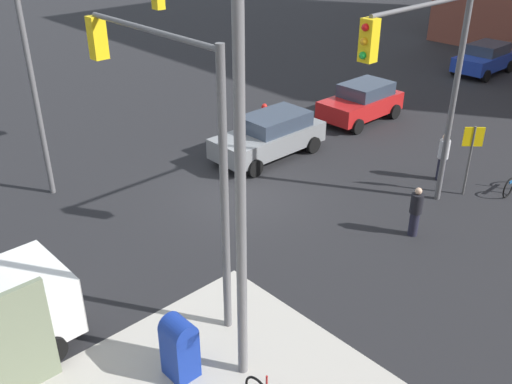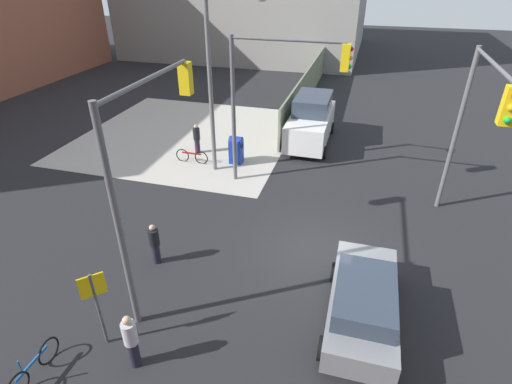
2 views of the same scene
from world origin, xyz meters
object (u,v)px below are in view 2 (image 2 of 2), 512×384
Objects in this scene: traffic_signal_ne_corner at (275,86)px; coupe_gray at (363,302)px; traffic_signal_se_corner at (475,117)px; bicycle_leaning_on_fence at (192,156)px; van_white_delivery at (311,121)px; pedestrian_crossing at (197,138)px; street_lamp_corner at (217,74)px; bicycle_at_crosswalk at (34,368)px; pedestrian_waiting at (131,340)px; traffic_signal_nw_corner at (148,150)px; mailbox_blue at (236,149)px; pedestrian_walking_north at (155,243)px.

coupe_gray is (-7.37, -4.33, -3.75)m from traffic_signal_ne_corner.
traffic_signal_se_corner is 7.19m from coupe_gray.
van_white_delivery is at bearing -51.31° from bicycle_leaning_on_fence.
traffic_signal_se_corner is 13.18m from pedestrian_crossing.
street_lamp_corner is 4.57× the size of bicycle_at_crosswalk.
bicycle_at_crosswalk is at bearing 117.13° from coupe_gray.
traffic_signal_se_corner is 12.36m from pedestrian_waiting.
bicycle_at_crosswalk is at bearing 160.11° from traffic_signal_nw_corner.
pedestrian_waiting is at bearing 118.15° from coupe_gray.
pedestrian_waiting is (-12.00, -1.20, 0.12)m from mailbox_blue.
pedestrian_waiting is at bearing -174.29° from mailbox_blue.
pedestrian_waiting is at bearing -163.41° from bicycle_leaning_on_fence.
pedestrian_crossing is at bearing 119.14° from van_white_delivery.
traffic_signal_nw_corner is 4.91m from pedestrian_waiting.
traffic_signal_ne_corner is 12.53m from bicycle_at_crosswalk.
pedestrian_waiting is 4.05m from pedestrian_walking_north.
coupe_gray is at bearing -143.64° from mailbox_blue.
mailbox_blue is 12.06m from pedestrian_waiting.
pedestrian_waiting is (-10.98, -1.63, -3.82)m from street_lamp_corner.
mailbox_blue is at bearing 36.36° from coupe_gray.
mailbox_blue is 13.05m from bicycle_at_crosswalk.
coupe_gray is (-8.05, -7.11, -3.86)m from street_lamp_corner.
traffic_signal_nw_corner is at bearing 167.89° from van_white_delivery.
pedestrian_waiting is (-12.60, -3.60, 0.05)m from pedestrian_crossing.
bicycle_leaning_on_fence is at bearing 128.69° from van_white_delivery.
bicycle_leaning_on_fence and bicycle_at_crosswalk have the same top height.
street_lamp_corner reaches higher than bicycle_at_crosswalk.
traffic_signal_se_corner is at bearing -105.12° from traffic_signal_ne_corner.
bicycle_leaning_on_fence is (7.60, 2.00, -0.45)m from pedestrian_walking_north.
mailbox_blue is (1.70, 2.34, -3.83)m from traffic_signal_ne_corner.
pedestrian_crossing is at bearing 156.22° from pedestrian_waiting.
traffic_signal_ne_corner is 6.31m from bicycle_leaning_on_fence.
traffic_signal_se_corner is 3.71× the size of bicycle_leaning_on_fence.
traffic_signal_nw_corner is 3.92m from pedestrian_walking_north.
coupe_gray is 13.26m from pedestrian_crossing.
street_lamp_corner is (7.84, 0.93, 0.11)m from traffic_signal_nw_corner.
traffic_signal_ne_corner is 4.04× the size of pedestrian_crossing.
street_lamp_corner is at bearing 41.43° from coupe_gray.
traffic_signal_nw_corner is 13.29m from van_white_delivery.
traffic_signal_nw_corner and traffic_signal_ne_corner have the same top height.
van_white_delivery is 12.41m from pedestrian_walking_north.
coupe_gray reaches higher than mailbox_blue.
traffic_signal_nw_corner reaches higher than mailbox_blue.
van_white_delivery is 6.98m from bicycle_leaning_on_fence.
van_white_delivery is at bearing -8.98° from traffic_signal_ne_corner.
traffic_signal_nw_corner is 9.67m from bicycle_leaning_on_fence.
street_lamp_corner reaches higher than pedestrian_walking_north.
street_lamp_corner is 8.18m from pedestrian_walking_north.
traffic_signal_ne_corner is at bearing 30.46° from coupe_gray.
pedestrian_crossing reaches higher than bicycle_at_crosswalk.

